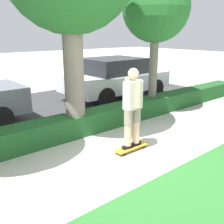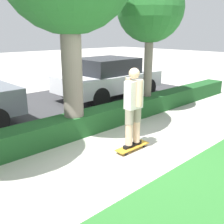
% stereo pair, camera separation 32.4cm
% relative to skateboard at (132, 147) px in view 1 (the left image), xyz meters
% --- Properties ---
extents(ground_plane, '(60.00, 60.00, 0.00)m').
position_rel_skateboard_xyz_m(ground_plane, '(-0.19, -0.08, -0.07)').
color(ground_plane, '#BCB7AD').
extents(street_asphalt, '(13.76, 5.00, 0.01)m').
position_rel_skateboard_xyz_m(street_asphalt, '(-0.19, 4.12, -0.06)').
color(street_asphalt, '#38383A').
rests_on(street_asphalt, ground_plane).
extents(hedge_row, '(13.76, 0.60, 0.52)m').
position_rel_skateboard_xyz_m(hedge_row, '(-0.19, 1.52, 0.19)').
color(hedge_row, '#1E5123').
rests_on(hedge_row, ground_plane).
extents(skateboard, '(0.83, 0.24, 0.08)m').
position_rel_skateboard_xyz_m(skateboard, '(0.00, 0.00, 0.00)').
color(skateboard, gold).
rests_on(skateboard, ground_plane).
extents(skater_person, '(0.49, 0.43, 1.66)m').
position_rel_skateboard_xyz_m(skater_person, '(0.00, -0.00, 0.90)').
color(skater_person, black).
rests_on(skater_person, skateboard).
extents(tree_far, '(1.92, 1.92, 4.03)m').
position_rel_skateboard_xyz_m(tree_far, '(2.40, 1.62, 2.96)').
color(tree_far, '#70665B').
rests_on(tree_far, ground_plane).
extents(parked_car_middle, '(3.96, 2.06, 1.51)m').
position_rel_skateboard_xyz_m(parked_car_middle, '(2.73, 3.80, 0.73)').
color(parked_car_middle, silver).
rests_on(parked_car_middle, ground_plane).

